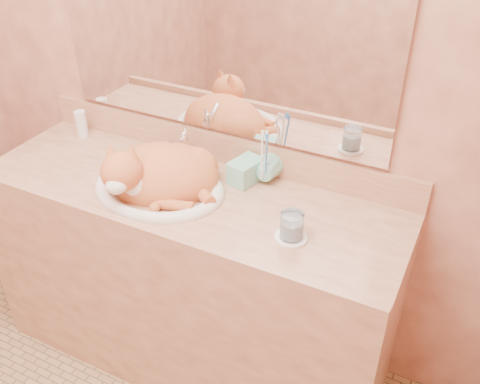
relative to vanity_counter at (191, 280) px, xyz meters
The scene contains 12 objects.
wall_back 0.87m from the vanity_counter, 90.00° to the left, with size 2.40×0.02×2.50m, color #9A5946.
vanity_counter is the anchor object (origin of this frame).
mirror 1.00m from the vanity_counter, 90.00° to the left, with size 1.30×0.02×0.80m, color white.
sink_basin 0.51m from the vanity_counter, 168.19° to the right, with size 0.48×0.40×0.15m, color white, non-canonical shape.
faucet 0.54m from the vanity_counter, 119.94° to the left, with size 0.04×0.11×0.16m, color white, non-canonical shape.
cat 0.50m from the vanity_counter, behind, with size 0.41×0.34×0.23m, color #BC572B, non-canonical shape.
soap_dispenser 0.55m from the vanity_counter, 38.20° to the left, with size 0.09×0.09×0.19m, color #7ECAB3.
toothbrush_cup 0.55m from the vanity_counter, 35.80° to the left, with size 0.10×0.10×0.09m, color #7ECAB3.
toothbrushes 0.63m from the vanity_counter, 35.80° to the left, with size 0.04×0.04×0.23m, color white, non-canonical shape.
saucer 0.62m from the vanity_counter, ahead, with size 0.11×0.11×0.01m, color white.
water_glass 0.65m from the vanity_counter, ahead, with size 0.08×0.08×0.09m, color white.
lotion_bottle 0.81m from the vanity_counter, 163.68° to the left, with size 0.05×0.05×0.11m, color white.
Camera 1 is at (0.89, -0.61, 1.93)m, focal length 40.00 mm.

